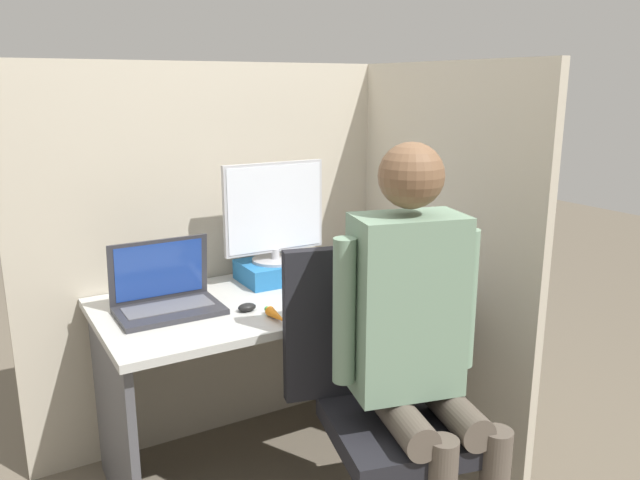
{
  "coord_description": "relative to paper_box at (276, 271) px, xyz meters",
  "views": [
    {
      "loc": [
        -1.02,
        -1.78,
        1.56
      ],
      "look_at": [
        0.12,
        0.17,
        0.98
      ],
      "focal_mm": 35.0,
      "sensor_mm": 36.0,
      "label": 1
    }
  ],
  "objects": [
    {
      "name": "cubicle_panel_back",
      "position": [
        -0.1,
        0.2,
        0.04
      ],
      "size": [
        1.85,
        0.04,
        1.64
      ],
      "color": "#B7AD99",
      "rests_on": "ground"
    },
    {
      "name": "cubicle_panel_right",
      "position": [
        0.6,
        -0.24,
        0.04
      ],
      "size": [
        0.04,
        1.33,
        1.64
      ],
      "color": "#B7AD99",
      "rests_on": "ground"
    },
    {
      "name": "desk",
      "position": [
        -0.1,
        -0.17,
        -0.23
      ],
      "size": [
        1.35,
        0.69,
        0.73
      ],
      "color": "#B7B7B2",
      "rests_on": "ground"
    },
    {
      "name": "paper_box",
      "position": [
        0.0,
        0.0,
        0.0
      ],
      "size": [
        0.3,
        0.23,
        0.08
      ],
      "color": "#236BAD",
      "rests_on": "desk"
    },
    {
      "name": "monitor",
      "position": [
        0.0,
        0.0,
        0.25
      ],
      "size": [
        0.45,
        0.2,
        0.42
      ],
      "color": "#B2B2B7",
      "rests_on": "paper_box"
    },
    {
      "name": "laptop",
      "position": [
        -0.51,
        -0.13,
        0.01
      ],
      "size": [
        0.37,
        0.24,
        0.26
      ],
      "color": "#2D2D33",
      "rests_on": "desk"
    },
    {
      "name": "mouse",
      "position": [
        -0.26,
        -0.28,
        -0.03
      ],
      "size": [
        0.07,
        0.05,
        0.03
      ],
      "color": "black",
      "rests_on": "desk"
    },
    {
      "name": "stapler",
      "position": [
        0.48,
        -0.04,
        -0.01
      ],
      "size": [
        0.04,
        0.13,
        0.06
      ],
      "color": "#A31919",
      "rests_on": "desk"
    },
    {
      "name": "carrot_toy",
      "position": [
        -0.21,
        -0.43,
        -0.02
      ],
      "size": [
        0.04,
        0.16,
        0.04
      ],
      "color": "orange",
      "rests_on": "desk"
    },
    {
      "name": "office_chair",
      "position": [
        0.01,
        -0.75,
        -0.25
      ],
      "size": [
        0.56,
        0.61,
        1.02
      ],
      "color": "black",
      "rests_on": "ground"
    },
    {
      "name": "person",
      "position": [
        0.05,
        -0.9,
        0.03
      ],
      "size": [
        0.47,
        0.46,
        1.39
      ],
      "color": "brown",
      "rests_on": "ground"
    }
  ]
}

